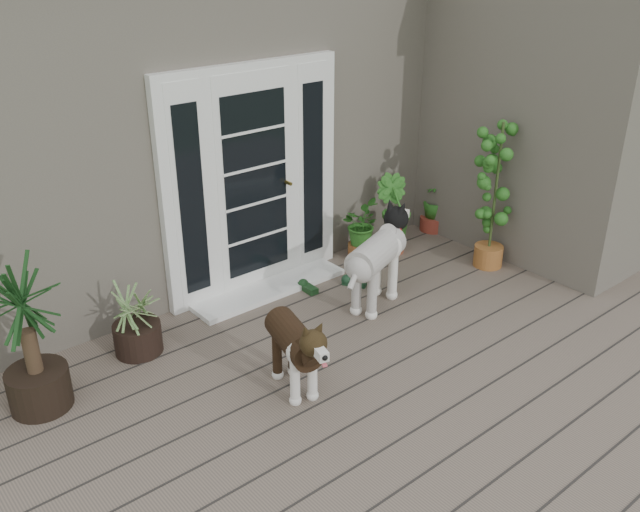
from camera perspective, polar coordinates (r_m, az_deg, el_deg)
deck at (r=5.56m, az=9.90°, el=-10.32°), size 6.20×4.60×0.12m
house_main at (r=8.09m, az=-13.00°, el=12.51°), size 7.40×4.00×3.10m
house_wing at (r=7.75m, az=18.94°, el=11.23°), size 1.60×2.40×3.10m
door_unit at (r=6.38m, az=-5.61°, el=6.30°), size 1.90×0.14×2.15m
door_step at (r=6.65m, az=-4.25°, el=-2.71°), size 1.60×0.40×0.05m
brindle_dog at (r=5.13m, az=-2.18°, el=-8.05°), size 0.52×0.84×0.65m
white_dog at (r=6.23m, az=4.67°, el=-0.98°), size 1.02×0.70×0.78m
spider_plant at (r=5.74m, az=-15.23°, el=-4.79°), size 0.86×0.86×0.70m
yucca at (r=5.21m, az=-23.25°, el=-6.09°), size 1.04×1.04×1.22m
herb_a at (r=7.22m, az=3.33°, el=1.86°), size 0.60×0.60×0.54m
herb_b at (r=7.36m, az=6.09°, el=2.64°), size 0.53×0.53×0.64m
herb_c at (r=8.02m, az=9.50°, el=3.76°), size 0.41×0.41×0.48m
sapling at (r=7.05m, az=14.46°, el=5.01°), size 0.51×0.51×1.58m
clog_left at (r=6.73m, az=2.90°, el=-2.14°), size 0.25×0.30×0.08m
clog_right at (r=6.62m, az=-1.01°, el=-2.64°), size 0.13×0.27×0.08m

